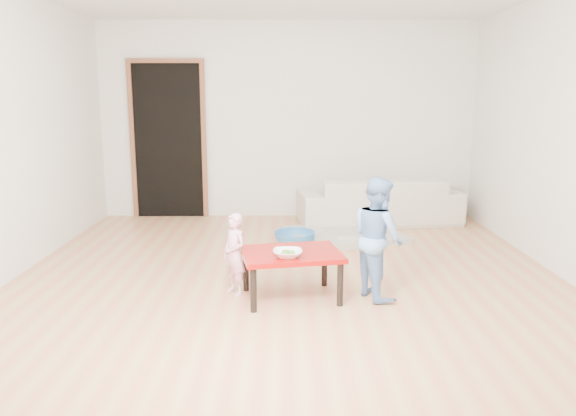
{
  "coord_description": "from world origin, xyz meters",
  "views": [
    {
      "loc": [
        -0.01,
        -5.1,
        1.64
      ],
      "look_at": [
        0.0,
        -0.2,
        0.65
      ],
      "focal_mm": 35.0,
      "sensor_mm": 36.0,
      "label": 1
    }
  ],
  "objects_px": {
    "red_table": "(291,275)",
    "child_blue": "(378,238)",
    "bowl": "(288,254)",
    "sofa": "(379,200)",
    "child_pink": "(234,254)",
    "basin": "(295,238)"
  },
  "relations": [
    {
      "from": "red_table",
      "to": "child_blue",
      "type": "height_order",
      "value": "child_blue"
    },
    {
      "from": "red_table",
      "to": "bowl",
      "type": "distance_m",
      "value": 0.27
    },
    {
      "from": "basin",
      "to": "red_table",
      "type": "bearing_deg",
      "value": -91.84
    },
    {
      "from": "bowl",
      "to": "child_pink",
      "type": "xyz_separation_m",
      "value": [
        -0.44,
        0.25,
        -0.08
      ]
    },
    {
      "from": "child_pink",
      "to": "child_blue",
      "type": "relative_size",
      "value": 0.69
    },
    {
      "from": "basin",
      "to": "child_blue",
      "type": "bearing_deg",
      "value": -68.47
    },
    {
      "from": "child_pink",
      "to": "child_blue",
      "type": "xyz_separation_m",
      "value": [
        1.18,
        -0.05,
        0.15
      ]
    },
    {
      "from": "basin",
      "to": "child_pink",
      "type": "bearing_deg",
      "value": -108.16
    },
    {
      "from": "sofa",
      "to": "child_pink",
      "type": "xyz_separation_m",
      "value": [
        -1.63,
        -2.67,
        0.05
      ]
    },
    {
      "from": "child_blue",
      "to": "basin",
      "type": "height_order",
      "value": "child_blue"
    },
    {
      "from": "bowl",
      "to": "child_blue",
      "type": "height_order",
      "value": "child_blue"
    },
    {
      "from": "bowl",
      "to": "basin",
      "type": "height_order",
      "value": "bowl"
    },
    {
      "from": "red_table",
      "to": "bowl",
      "type": "height_order",
      "value": "bowl"
    },
    {
      "from": "red_table",
      "to": "basin",
      "type": "bearing_deg",
      "value": 88.16
    },
    {
      "from": "bowl",
      "to": "basin",
      "type": "xyz_separation_m",
      "value": [
        0.08,
        1.85,
        -0.35
      ]
    },
    {
      "from": "sofa",
      "to": "red_table",
      "type": "distance_m",
      "value": 3.01
    },
    {
      "from": "bowl",
      "to": "child_pink",
      "type": "bearing_deg",
      "value": 150.65
    },
    {
      "from": "sofa",
      "to": "child_pink",
      "type": "height_order",
      "value": "child_pink"
    },
    {
      "from": "sofa",
      "to": "bowl",
      "type": "relative_size",
      "value": 8.9
    },
    {
      "from": "sofa",
      "to": "bowl",
      "type": "distance_m",
      "value": 3.16
    },
    {
      "from": "sofa",
      "to": "child_blue",
      "type": "bearing_deg",
      "value": 73.5
    },
    {
      "from": "child_blue",
      "to": "red_table",
      "type": "bearing_deg",
      "value": 72.94
    }
  ]
}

